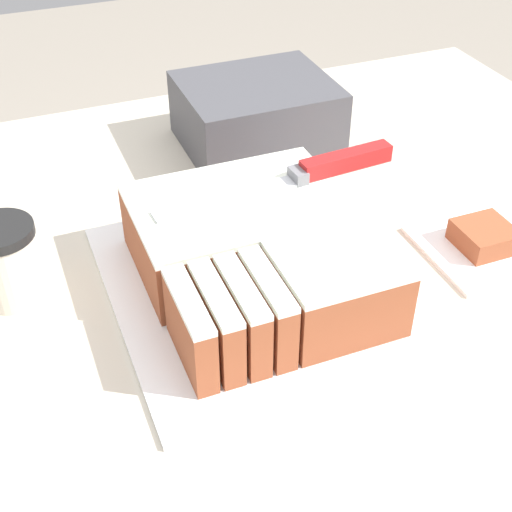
# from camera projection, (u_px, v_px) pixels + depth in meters

# --- Properties ---
(cake_board) EXTENTS (0.34, 0.38, 0.01)m
(cake_board) POSITION_uv_depth(u_px,v_px,m) (256.00, 286.00, 0.85)
(cake_board) COLOR white
(cake_board) RESTS_ON countertop
(cake) EXTENTS (0.25, 0.29, 0.09)m
(cake) POSITION_uv_depth(u_px,v_px,m) (257.00, 254.00, 0.83)
(cake) COLOR #994C2D
(cake) RESTS_ON cake_board
(knife) EXTENTS (0.32, 0.05, 0.02)m
(knife) POSITION_uv_depth(u_px,v_px,m) (322.00, 168.00, 0.88)
(knife) COLOR silver
(knife) RESTS_ON cake
(coffee_cup) EXTENTS (0.08, 0.08, 0.10)m
(coffee_cup) POSITION_uv_depth(u_px,v_px,m) (6.00, 262.00, 0.81)
(coffee_cup) COLOR beige
(coffee_cup) RESTS_ON countertop
(paper_napkin) EXTENTS (0.15, 0.15, 0.01)m
(paper_napkin) POSITION_uv_depth(u_px,v_px,m) (482.00, 247.00, 0.91)
(paper_napkin) COLOR white
(paper_napkin) RESTS_ON countertop
(brownie) EXTENTS (0.07, 0.07, 0.03)m
(brownie) POSITION_uv_depth(u_px,v_px,m) (484.00, 236.00, 0.90)
(brownie) COLOR #994C2D
(brownie) RESTS_ON paper_napkin
(storage_box) EXTENTS (0.23, 0.19, 0.10)m
(storage_box) POSITION_uv_depth(u_px,v_px,m) (257.00, 114.00, 1.10)
(storage_box) COLOR #47474C
(storage_box) RESTS_ON countertop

